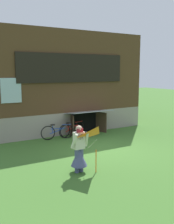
# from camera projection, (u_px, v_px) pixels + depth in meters

# --- Properties ---
(ground_plane) EXTENTS (60.00, 60.00, 0.00)m
(ground_plane) POSITION_uv_depth(u_px,v_px,m) (106.00, 149.00, 10.80)
(ground_plane) COLOR #3D6B28
(log_house) EXTENTS (8.66, 6.25, 5.21)m
(log_house) POSITION_uv_depth(u_px,v_px,m) (53.00, 81.00, 15.14)
(log_house) COLOR gray
(log_house) RESTS_ON ground_plane
(person) EXTENTS (0.60, 0.52, 1.52)m
(person) POSITION_uv_depth(u_px,v_px,m) (79.00, 153.00, 8.23)
(person) COLOR #474C75
(person) RESTS_ON ground_plane
(kite) EXTENTS (0.86, 0.89, 1.44)m
(kite) POSITION_uv_depth(u_px,v_px,m) (98.00, 138.00, 7.90)
(kite) COLOR orange
(kite) RESTS_ON ground_plane
(bicycle_red) EXTENTS (1.55, 0.37, 0.72)m
(bicycle_red) POSITION_uv_depth(u_px,v_px,m) (72.00, 129.00, 12.87)
(bicycle_red) COLOR black
(bicycle_red) RESTS_ON ground_plane
(bicycle_blue) EXTENTS (1.59, 0.29, 0.73)m
(bicycle_blue) POSITION_uv_depth(u_px,v_px,m) (57.00, 132.00, 12.30)
(bicycle_blue) COLOR black
(bicycle_blue) RESTS_ON ground_plane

